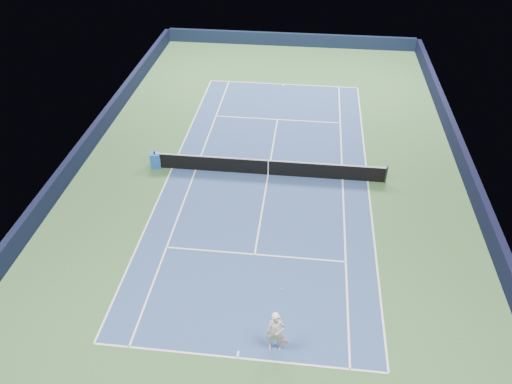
# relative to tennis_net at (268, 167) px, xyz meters

# --- Properties ---
(ground) EXTENTS (40.00, 40.00, 0.00)m
(ground) POSITION_rel_tennis_net_xyz_m (0.00, 0.00, -0.50)
(ground) COLOR #335830
(ground) RESTS_ON ground
(wall_far) EXTENTS (22.00, 0.35, 1.10)m
(wall_far) POSITION_rel_tennis_net_xyz_m (0.00, 19.82, 0.05)
(wall_far) COLOR black
(wall_far) RESTS_ON ground
(wall_right) EXTENTS (0.35, 40.00, 1.10)m
(wall_right) POSITION_rel_tennis_net_xyz_m (10.82, 0.00, 0.05)
(wall_right) COLOR black
(wall_right) RESTS_ON ground
(wall_left) EXTENTS (0.35, 40.00, 1.10)m
(wall_left) POSITION_rel_tennis_net_xyz_m (-10.82, 0.00, 0.05)
(wall_left) COLOR black
(wall_left) RESTS_ON ground
(court_surface) EXTENTS (10.97, 23.77, 0.01)m
(court_surface) POSITION_rel_tennis_net_xyz_m (0.00, 0.00, -0.50)
(court_surface) COLOR navy
(court_surface) RESTS_ON ground
(baseline_far) EXTENTS (10.97, 0.08, 0.00)m
(baseline_far) POSITION_rel_tennis_net_xyz_m (0.00, 11.88, -0.50)
(baseline_far) COLOR white
(baseline_far) RESTS_ON ground
(baseline_near) EXTENTS (10.97, 0.08, 0.00)m
(baseline_near) POSITION_rel_tennis_net_xyz_m (0.00, -11.88, -0.50)
(baseline_near) COLOR white
(baseline_near) RESTS_ON ground
(sideline_doubles_right) EXTENTS (0.08, 23.77, 0.00)m
(sideline_doubles_right) POSITION_rel_tennis_net_xyz_m (5.49, 0.00, -0.50)
(sideline_doubles_right) COLOR white
(sideline_doubles_right) RESTS_ON ground
(sideline_doubles_left) EXTENTS (0.08, 23.77, 0.00)m
(sideline_doubles_left) POSITION_rel_tennis_net_xyz_m (-5.49, 0.00, -0.50)
(sideline_doubles_left) COLOR white
(sideline_doubles_left) RESTS_ON ground
(sideline_singles_right) EXTENTS (0.08, 23.77, 0.00)m
(sideline_singles_right) POSITION_rel_tennis_net_xyz_m (4.12, 0.00, -0.50)
(sideline_singles_right) COLOR white
(sideline_singles_right) RESTS_ON ground
(sideline_singles_left) EXTENTS (0.08, 23.77, 0.00)m
(sideline_singles_left) POSITION_rel_tennis_net_xyz_m (-4.12, 0.00, -0.50)
(sideline_singles_left) COLOR white
(sideline_singles_left) RESTS_ON ground
(service_line_far) EXTENTS (8.23, 0.08, 0.00)m
(service_line_far) POSITION_rel_tennis_net_xyz_m (0.00, 6.40, -0.50)
(service_line_far) COLOR white
(service_line_far) RESTS_ON ground
(service_line_near) EXTENTS (8.23, 0.08, 0.00)m
(service_line_near) POSITION_rel_tennis_net_xyz_m (0.00, -6.40, -0.50)
(service_line_near) COLOR white
(service_line_near) RESTS_ON ground
(center_service_line) EXTENTS (0.08, 12.80, 0.00)m
(center_service_line) POSITION_rel_tennis_net_xyz_m (0.00, 0.00, -0.50)
(center_service_line) COLOR white
(center_service_line) RESTS_ON ground
(center_mark_far) EXTENTS (0.08, 0.30, 0.00)m
(center_mark_far) POSITION_rel_tennis_net_xyz_m (0.00, 11.73, -0.50)
(center_mark_far) COLOR white
(center_mark_far) RESTS_ON ground
(center_mark_near) EXTENTS (0.08, 0.30, 0.00)m
(center_mark_near) POSITION_rel_tennis_net_xyz_m (0.00, -11.73, -0.50)
(center_mark_near) COLOR white
(center_mark_near) RESTS_ON ground
(tennis_net) EXTENTS (12.90, 0.10, 1.07)m
(tennis_net) POSITION_rel_tennis_net_xyz_m (0.00, 0.00, 0.00)
(tennis_net) COLOR black
(tennis_net) RESTS_ON ground
(sponsor_cube) EXTENTS (0.63, 0.59, 0.91)m
(sponsor_cube) POSITION_rel_tennis_net_xyz_m (-6.40, 0.06, -0.05)
(sponsor_cube) COLOR blue
(sponsor_cube) RESTS_ON ground
(tennis_player) EXTENTS (0.84, 1.29, 2.18)m
(tennis_player) POSITION_rel_tennis_net_xyz_m (1.35, -11.28, 0.43)
(tennis_player) COLOR silver
(tennis_player) RESTS_ON ground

